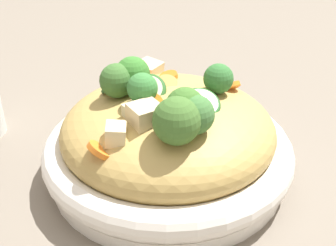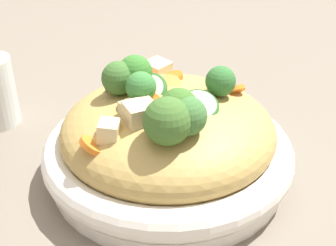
% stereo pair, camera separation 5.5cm
% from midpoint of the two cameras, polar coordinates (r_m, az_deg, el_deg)
% --- Properties ---
extents(ground_plane, '(3.00, 3.00, 0.00)m').
position_cam_midpoint_polar(ground_plane, '(0.59, 2.68, -6.26)').
color(ground_plane, '#73695C').
extents(serving_bowl, '(0.31, 0.31, 0.06)m').
position_cam_midpoint_polar(serving_bowl, '(0.58, 2.75, -4.00)').
color(serving_bowl, white).
rests_on(serving_bowl, ground_plane).
extents(noodle_heap, '(0.26, 0.26, 0.09)m').
position_cam_midpoint_polar(noodle_heap, '(0.56, 2.84, -0.90)').
color(noodle_heap, tan).
rests_on(noodle_heap, serving_bowl).
extents(broccoli_florets, '(0.17, 0.17, 0.06)m').
position_cam_midpoint_polar(broccoli_florets, '(0.50, 2.42, 3.04)').
color(broccoli_florets, '#97C16D').
rests_on(broccoli_florets, serving_bowl).
extents(carrot_coins, '(0.20, 0.18, 0.05)m').
position_cam_midpoint_polar(carrot_coins, '(0.55, 2.33, 3.21)').
color(carrot_coins, orange).
rests_on(carrot_coins, serving_bowl).
extents(zucchini_slices, '(0.14, 0.11, 0.04)m').
position_cam_midpoint_polar(zucchini_slices, '(0.54, 1.81, 3.58)').
color(zucchini_slices, beige).
rests_on(zucchini_slices, serving_bowl).
extents(chicken_chunks, '(0.09, 0.20, 0.04)m').
position_cam_midpoint_polar(chicken_chunks, '(0.53, -0.43, 2.85)').
color(chicken_chunks, beige).
rests_on(chicken_chunks, serving_bowl).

